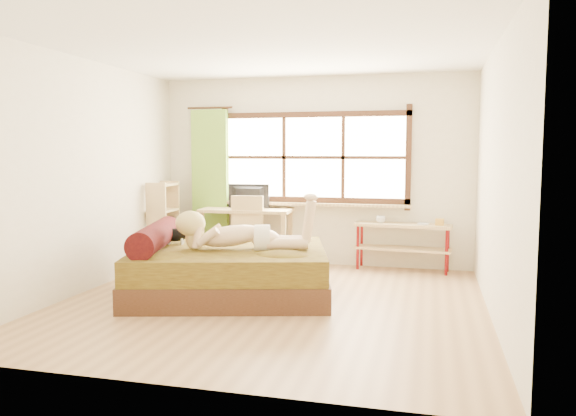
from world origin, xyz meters
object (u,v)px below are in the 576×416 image
(bed, at_px, (226,269))
(desk, at_px, (247,216))
(chair, at_px, (245,229))
(pipe_shelf, at_px, (404,236))
(bookshelf, at_px, (164,223))
(woman, at_px, (241,220))
(kitten, at_px, (175,233))

(bed, bearing_deg, desk, 85.61)
(chair, bearing_deg, pipe_shelf, 9.82)
(desk, distance_m, bookshelf, 1.21)
(pipe_shelf, bearing_deg, bed, -130.69)
(woman, relative_size, bookshelf, 1.27)
(desk, relative_size, pipe_shelf, 1.01)
(woman, height_order, kitten, woman)
(pipe_shelf, height_order, bookshelf, bookshelf)
(pipe_shelf, bearing_deg, woman, -126.92)
(chair, bearing_deg, desk, 102.20)
(chair, xyz_separation_m, bookshelf, (-1.26, 0.05, 0.04))
(bed, distance_m, woman, 0.61)
(woman, height_order, bookshelf, bookshelf)
(woman, xyz_separation_m, desk, (-0.52, 1.76, -0.16))
(woman, height_order, desk, woman)
(bed, relative_size, desk, 1.91)
(kitten, bearing_deg, bookshelf, 107.06)
(chair, height_order, bookshelf, bookshelf)
(kitten, xyz_separation_m, pipe_shelf, (2.57, 1.73, -0.19))
(pipe_shelf, bearing_deg, kitten, -140.84)
(desk, bearing_deg, kitten, -105.03)
(kitten, height_order, chair, chair)
(desk, bearing_deg, woman, -76.35)
(chair, relative_size, bookshelf, 0.86)
(woman, bearing_deg, kitten, 155.39)
(desk, bearing_deg, chair, -77.80)
(woman, distance_m, chair, 1.50)
(kitten, height_order, pipe_shelf, kitten)
(bed, height_order, kitten, bed)
(bed, distance_m, pipe_shelf, 2.66)
(woman, distance_m, pipe_shelf, 2.57)
(desk, distance_m, pipe_shelf, 2.24)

